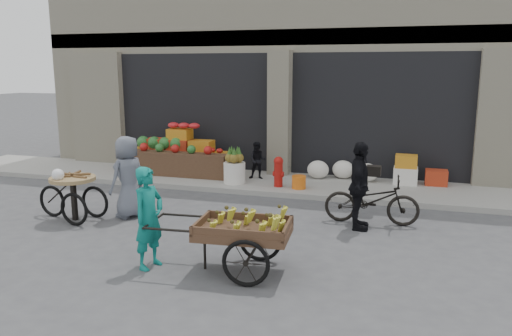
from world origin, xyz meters
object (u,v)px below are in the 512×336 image
(seated_person, at_px, (258,160))
(bicycle, at_px, (372,200))
(banana_cart, at_px, (240,227))
(fire_hydrant, at_px, (278,170))
(tricycle_cart, at_px, (73,191))
(cyclist, at_px, (359,186))
(orange_bucket, at_px, (299,182))
(pineapple_bin, at_px, (235,173))
(vendor_grey, at_px, (128,177))
(vendor_woman, at_px, (149,218))

(seated_person, bearing_deg, bicycle, -50.19)
(bicycle, bearing_deg, banana_cart, 148.00)
(fire_hydrant, bearing_deg, banana_cart, -81.86)
(tricycle_cart, distance_m, cyclist, 5.31)
(orange_bucket, bearing_deg, pineapple_bin, 176.42)
(banana_cart, height_order, cyclist, cyclist)
(orange_bucket, relative_size, seated_person, 0.34)
(tricycle_cart, relative_size, bicycle, 0.84)
(fire_hydrant, xyz_separation_m, vendor_grey, (-2.25, -2.80, 0.29))
(cyclist, bearing_deg, banana_cart, 147.57)
(pineapple_bin, bearing_deg, tricycle_cart, -121.50)
(orange_bucket, height_order, vendor_woman, vendor_woman)
(orange_bucket, distance_m, vendor_grey, 3.92)
(pineapple_bin, distance_m, vendor_grey, 3.10)
(vendor_woman, relative_size, vendor_grey, 0.94)
(banana_cart, distance_m, bicycle, 3.26)
(tricycle_cart, bearing_deg, vendor_grey, 34.24)
(fire_hydrant, relative_size, orange_bucket, 2.22)
(vendor_grey, bearing_deg, fire_hydrant, 161.36)
(orange_bucket, height_order, seated_person, seated_person)
(pineapple_bin, xyz_separation_m, fire_hydrant, (1.10, -0.05, 0.13))
(pineapple_bin, height_order, fire_hydrant, fire_hydrant)
(pineapple_bin, bearing_deg, seated_person, 56.31)
(pineapple_bin, distance_m, orange_bucket, 1.61)
(seated_person, bearing_deg, tricycle_cart, -131.84)
(vendor_woman, xyz_separation_m, cyclist, (2.70, 2.65, 0.05))
(vendor_woman, bearing_deg, cyclist, -33.05)
(pineapple_bin, xyz_separation_m, bicycle, (3.36, -1.90, 0.08))
(cyclist, bearing_deg, bicycle, -29.32)
(fire_hydrant, distance_m, tricycle_cart, 4.54)
(vendor_grey, height_order, cyclist, same)
(orange_bucket, height_order, tricycle_cart, tricycle_cart)
(pineapple_bin, relative_size, vendor_woman, 0.35)
(vendor_grey, bearing_deg, pineapple_bin, 178.20)
(banana_cart, bearing_deg, orange_bucket, 87.22)
(pineapple_bin, height_order, cyclist, cyclist)
(seated_person, relative_size, bicycle, 0.54)
(fire_hydrant, xyz_separation_m, orange_bucket, (0.50, -0.05, -0.23))
(seated_person, bearing_deg, cyclist, -56.42)
(seated_person, bearing_deg, vendor_woman, -99.32)
(cyclist, bearing_deg, seated_person, 40.83)
(fire_hydrant, relative_size, bicycle, 0.41)
(pineapple_bin, bearing_deg, cyclist, -36.05)
(fire_hydrant, relative_size, vendor_grey, 0.45)
(pineapple_bin, xyz_separation_m, banana_cart, (1.77, -4.74, 0.30))
(vendor_woman, bearing_deg, bicycle, -31.07)
(fire_hydrant, bearing_deg, orange_bucket, -5.71)
(fire_hydrant, height_order, vendor_woman, vendor_woman)
(vendor_woman, bearing_deg, banana_cart, -68.49)
(banana_cart, height_order, vendor_grey, vendor_grey)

